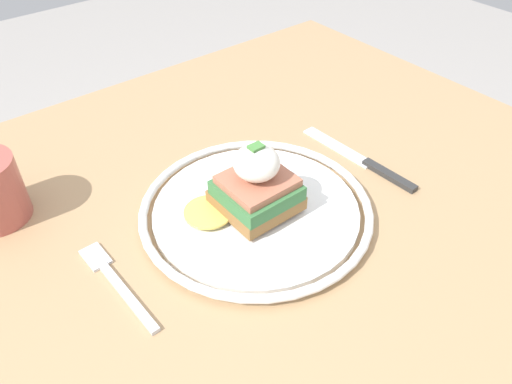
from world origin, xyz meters
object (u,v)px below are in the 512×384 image
Objects in this scene: sandwich at (255,186)px; plate at (256,210)px; fork at (116,282)px; knife at (366,162)px.

plate is at bearing 30.43° from sandwich.
knife is (0.35, -0.02, 0.00)m from fork.
knife is at bearing -4.29° from sandwich.
sandwich is 0.82× the size of fork.
sandwich reaches higher than plate.
plate is 1.86× the size of fork.
fork is (-0.17, 0.01, -0.04)m from sandwich.
plate is 2.26× the size of sandwich.
sandwich reaches higher than fork.
fork is at bearing 177.17° from plate.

